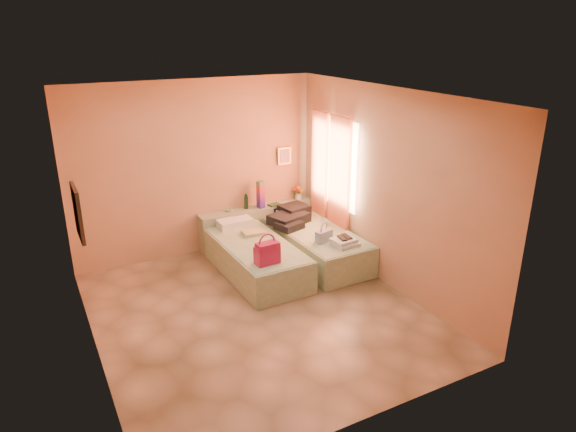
% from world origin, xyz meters
% --- Properties ---
extents(ground, '(4.50, 4.50, 0.00)m').
position_xyz_m(ground, '(0.00, 0.00, 0.00)').
color(ground, tan).
rests_on(ground, ground).
extents(room_walls, '(4.02, 4.51, 2.81)m').
position_xyz_m(room_walls, '(0.21, 0.57, 1.79)').
color(room_walls, tan).
rests_on(room_walls, ground).
extents(headboard_ledge, '(2.05, 0.30, 0.65)m').
position_xyz_m(headboard_ledge, '(0.98, 2.10, 0.33)').
color(headboard_ledge, gray).
rests_on(headboard_ledge, ground).
extents(bed_left, '(0.94, 2.02, 0.50)m').
position_xyz_m(bed_left, '(0.44, 1.05, 0.25)').
color(bed_left, '#ADC29C').
rests_on(bed_left, ground).
extents(bed_right, '(0.94, 2.02, 0.50)m').
position_xyz_m(bed_right, '(1.50, 1.05, 0.25)').
color(bed_right, '#ADC29C').
rests_on(bed_right, ground).
extents(water_bottle, '(0.08, 0.08, 0.24)m').
position_xyz_m(water_bottle, '(0.79, 2.14, 0.77)').
color(water_bottle, '#163C24').
rests_on(water_bottle, headboard_ledge).
extents(rainbow_box, '(0.12, 0.12, 0.47)m').
position_xyz_m(rainbow_box, '(1.02, 2.06, 0.88)').
color(rainbow_box, '#AC1545').
rests_on(rainbow_box, headboard_ledge).
extents(small_dish, '(0.12, 0.12, 0.03)m').
position_xyz_m(small_dish, '(0.47, 2.14, 0.66)').
color(small_dish, '#509364').
rests_on(small_dish, headboard_ledge).
extents(green_book, '(0.21, 0.17, 0.03)m').
position_xyz_m(green_book, '(1.27, 2.04, 0.67)').
color(green_book, '#25462A').
rests_on(green_book, headboard_ledge).
extents(flower_vase, '(0.25, 0.25, 0.28)m').
position_xyz_m(flower_vase, '(1.81, 2.15, 0.79)').
color(flower_vase, white).
rests_on(flower_vase, headboard_ledge).
extents(magenta_handbag, '(0.34, 0.20, 0.31)m').
position_xyz_m(magenta_handbag, '(0.31, 0.35, 0.65)').
color(magenta_handbag, '#AC1545').
rests_on(magenta_handbag, bed_left).
extents(khaki_garment, '(0.34, 0.28, 0.05)m').
position_xyz_m(khaki_garment, '(0.56, 1.38, 0.53)').
color(khaki_garment, tan).
rests_on(khaki_garment, bed_left).
extents(clothes_pile, '(0.82, 0.82, 0.20)m').
position_xyz_m(clothes_pile, '(1.34, 1.54, 0.60)').
color(clothes_pile, black).
rests_on(clothes_pile, bed_right).
extents(blue_handbag, '(0.30, 0.19, 0.18)m').
position_xyz_m(blue_handbag, '(1.38, 0.62, 0.59)').
color(blue_handbag, '#3A578B').
rests_on(blue_handbag, bed_right).
extents(towel_stack, '(0.36, 0.32, 0.10)m').
position_xyz_m(towel_stack, '(1.59, 0.35, 0.55)').
color(towel_stack, silver).
rests_on(towel_stack, bed_right).
extents(sandal_pair, '(0.19, 0.23, 0.02)m').
position_xyz_m(sandal_pair, '(1.60, 0.39, 0.61)').
color(sandal_pair, black).
rests_on(sandal_pair, towel_stack).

